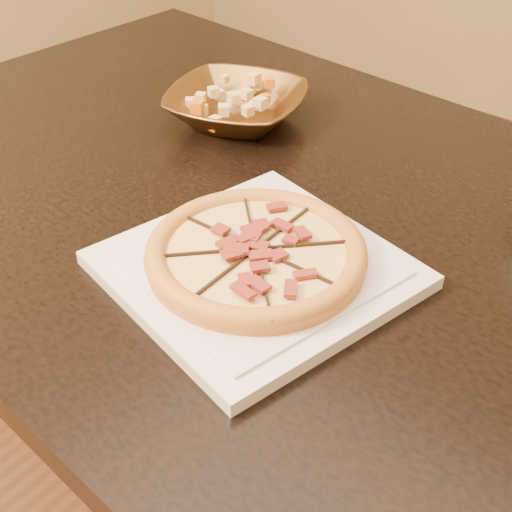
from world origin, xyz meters
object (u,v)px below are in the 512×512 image
at_px(dining_table, 262,251).
at_px(pizza, 256,253).
at_px(bronze_bowl, 236,106).
at_px(plate, 256,269).

relative_size(dining_table, pizza, 5.61).
distance_m(pizza, bronze_bowl, 0.42).
bearing_deg(bronze_bowl, plate, -46.30).
relative_size(plate, bronze_bowl, 1.67).
relative_size(plate, pizza, 1.41).
relative_size(dining_table, plate, 3.98).
height_order(dining_table, pizza, pizza).
bearing_deg(plate, dining_table, 126.37).
height_order(dining_table, bronze_bowl, bronze_bowl).
bearing_deg(dining_table, pizza, -53.64).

